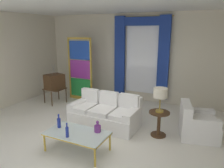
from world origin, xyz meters
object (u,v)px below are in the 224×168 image
(bottle_crystal_tall, at_px, (59,122))
(bottle_amber_squat, at_px, (98,128))
(couch_white_long, at_px, (106,113))
(vintage_tv, at_px, (54,82))
(bottle_blue_decanter, at_px, (67,131))
(armchair_white, at_px, (196,125))
(table_lamp_brass, at_px, (160,94))
(coffee_table, at_px, (77,134))
(round_side_table, at_px, (159,121))
(stained_glass_divider, at_px, (80,70))
(peacock_figurine, at_px, (87,98))

(bottle_crystal_tall, distance_m, bottle_amber_squat, 0.86)
(couch_white_long, bearing_deg, bottle_amber_squat, -70.39)
(bottle_amber_squat, distance_m, vintage_tv, 3.44)
(bottle_crystal_tall, bearing_deg, bottle_blue_decanter, -32.55)
(vintage_tv, bearing_deg, armchair_white, -6.05)
(vintage_tv, height_order, table_lamp_brass, vintage_tv)
(bottle_blue_decanter, relative_size, bottle_amber_squat, 1.23)
(couch_white_long, xyz_separation_m, table_lamp_brass, (1.40, -0.02, 0.72))
(coffee_table, xyz_separation_m, armchair_white, (2.14, 1.72, -0.09))
(coffee_table, bearing_deg, vintage_tv, 137.91)
(armchair_white, height_order, round_side_table, armchair_white)
(couch_white_long, height_order, bottle_crystal_tall, couch_white_long)
(couch_white_long, distance_m, stained_glass_divider, 2.47)
(peacock_figurine, xyz_separation_m, table_lamp_brass, (2.70, -1.12, 0.81))
(bottle_blue_decanter, xyz_separation_m, armchair_white, (2.20, 1.95, -0.24))
(bottle_amber_squat, relative_size, stained_glass_divider, 0.11)
(coffee_table, xyz_separation_m, bottle_amber_squat, (0.36, 0.21, 0.12))
(bottle_blue_decanter, distance_m, round_side_table, 2.15)
(coffee_table, xyz_separation_m, stained_glass_divider, (-1.87, 2.92, 0.68))
(vintage_tv, relative_size, table_lamp_brass, 2.36)
(bottle_amber_squat, distance_m, stained_glass_divider, 3.55)
(bottle_crystal_tall, bearing_deg, armchair_white, 32.75)
(coffee_table, relative_size, peacock_figurine, 2.12)
(bottle_blue_decanter, distance_m, table_lamp_brass, 2.20)
(coffee_table, xyz_separation_m, vintage_tv, (-2.44, 2.20, 0.35))
(coffee_table, distance_m, table_lamp_brass, 2.04)
(peacock_figurine, height_order, table_lamp_brass, table_lamp_brass)
(couch_white_long, distance_m, table_lamp_brass, 1.58)
(bottle_blue_decanter, relative_size, armchair_white, 0.30)
(bottle_crystal_tall, bearing_deg, vintage_tv, 132.10)
(couch_white_long, height_order, coffee_table, couch_white_long)
(couch_white_long, relative_size, armchair_white, 1.81)
(coffee_table, relative_size, bottle_blue_decanter, 4.28)
(bottle_amber_squat, relative_size, peacock_figurine, 0.40)
(bottle_amber_squat, xyz_separation_m, peacock_figurine, (-1.72, 2.30, -0.27))
(armchair_white, bearing_deg, vintage_tv, 173.95)
(bottle_crystal_tall, bearing_deg, peacock_figurine, 109.57)
(table_lamp_brass, bearing_deg, coffee_table, -134.13)
(bottle_crystal_tall, distance_m, armchair_white, 3.12)
(armchair_white, xyz_separation_m, round_side_table, (-0.80, -0.33, 0.07))
(bottle_amber_squat, xyz_separation_m, round_side_table, (0.98, 1.17, -0.14))
(round_side_table, bearing_deg, peacock_figurine, 157.41)
(bottle_blue_decanter, distance_m, armchair_white, 2.95)
(stained_glass_divider, bearing_deg, bottle_crystal_tall, -64.27)
(round_side_table, bearing_deg, coffee_table, -134.13)
(couch_white_long, xyz_separation_m, vintage_tv, (-2.38, 0.80, 0.42))
(vintage_tv, relative_size, stained_glass_divider, 0.61)
(stained_glass_divider, xyz_separation_m, round_side_table, (3.21, -1.53, -0.70))
(bottle_amber_squat, bearing_deg, round_side_table, 50.09)
(bottle_crystal_tall, relative_size, table_lamp_brass, 0.53)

